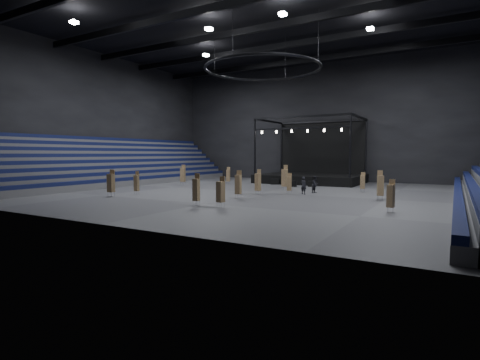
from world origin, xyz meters
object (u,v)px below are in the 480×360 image
Objects in this scene: chair_stack_5 at (183,175)px; chair_stack_13 at (239,183)px; stage at (312,172)px; chair_stack_11 at (258,182)px; chair_stack_0 at (111,183)px; chair_stack_9 at (285,177)px; flight_case_mid at (292,184)px; chair_stack_6 at (363,182)px; chair_stack_10 at (137,183)px; chair_stack_12 at (238,184)px; flight_case_right at (312,184)px; chair_stack_1 at (380,185)px; chair_stack_2 at (228,175)px; chair_stack_7 at (196,189)px; crew_member at (315,185)px; chair_stack_4 at (221,191)px; man_center at (304,185)px; chair_stack_8 at (289,183)px; chair_stack_3 at (391,195)px; flight_case_left at (275,182)px.

chair_stack_5 is 1.33× the size of chair_stack_13.
stage reaches higher than chair_stack_11.
chair_stack_0 is 18.58m from chair_stack_9.
chair_stack_6 reaches higher than flight_case_mid.
chair_stack_12 reaches higher than chair_stack_10.
chair_stack_13 is at bearing 21.99° from chair_stack_10.
chair_stack_1 is at bearing -45.92° from flight_case_right.
chair_stack_7 is (8.80, -19.05, 0.09)m from chair_stack_2.
chair_stack_6 is at bearing -35.20° from crew_member.
chair_stack_11 reaches higher than chair_stack_10.
man_center is at bearing 89.93° from chair_stack_4.
chair_stack_2 is 6.12m from chair_stack_5.
chair_stack_1 is 11.67m from chair_stack_9.
chair_stack_0 is (-13.08, -20.34, 1.02)m from flight_case_right.
chair_stack_13 is at bearing 138.78° from crew_member.
chair_stack_0 reaches higher than man_center.
crew_member is (0.67, 1.68, -0.01)m from man_center.
chair_stack_8 is at bearing 95.98° from chair_stack_4.
chair_stack_10 reaches higher than flight_case_mid.
chair_stack_3 is at bearing -100.14° from chair_stack_1.
chair_stack_1 is 25.60m from chair_stack_5.
chair_stack_13 is at bearing -73.09° from chair_stack_2.
chair_stack_10 is (-11.34, -11.51, -0.26)m from chair_stack_9.
chair_stack_11 is at bearing 80.67° from chair_stack_7.
flight_case_mid is 0.63× the size of crew_member.
chair_stack_9 reaches higher than flight_case_right.
chair_stack_11 is at bearing -72.84° from flight_case_left.
chair_stack_5 is at bearing 90.06° from chair_stack_0.
stage is at bearing 100.72° from chair_stack_1.
chair_stack_2 reaches higher than chair_stack_8.
chair_stack_13 is (-13.77, -1.48, -0.27)m from chair_stack_1.
crew_member is at bearing 54.28° from chair_stack_12.
chair_stack_3 reaches higher than chair_stack_13.
chair_stack_6 is 1.06× the size of chair_stack_13.
chair_stack_5 is 14.73m from chair_stack_11.
flight_case_left is at bearing 23.25° from chair_stack_5.
chair_stack_7 reaches higher than chair_stack_6.
chair_stack_7 is at bearing -60.50° from chair_stack_5.
chair_stack_0 is 1.00× the size of chair_stack_12.
chair_stack_9 reaches higher than chair_stack_10.
flight_case_mid is at bearing 85.68° from chair_stack_12.
chair_stack_9 is (-1.17, 15.08, 0.20)m from chair_stack_4.
chair_stack_11 is 6.28m from crew_member.
chair_stack_11 is (10.75, 6.05, 0.11)m from chair_stack_10.
chair_stack_13 is at bearing -95.14° from stage.
chair_stack_4 is at bearing -175.29° from crew_member.
chair_stack_10 reaches higher than man_center.
chair_stack_10 is 10.41m from chair_stack_13.
chair_stack_4 is at bearing -83.59° from flight_case_mid.
chair_stack_0 is at bearing -111.74° from stage.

